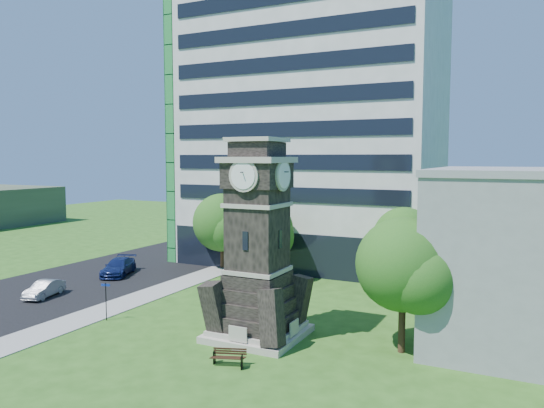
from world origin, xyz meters
The scene contains 14 objects.
ground centered at (0.00, 0.00, 0.00)m, with size 160.00×160.00×0.00m, color #2A5418.
sidewalk centered at (-9.50, 5.00, 0.03)m, with size 3.00×70.00×0.06m, color gray.
street centered at (-18.00, 5.00, 0.01)m, with size 14.00×80.00×0.02m, color black.
clock_tower centered at (3.00, 2.00, 5.28)m, with size 5.40×5.40×12.22m.
office_tall centered at (-3.20, 25.84, 14.22)m, with size 26.20×15.11×28.60m.
car_street_mid centered at (-16.54, 2.68, 0.64)m, with size 1.36×3.91×1.29m, color gray.
car_street_north centered at (-16.81, 11.35, 0.77)m, with size 2.16×5.32×1.54m, color #121E4F.
car_east_lot centered at (16.92, 3.31, 0.71)m, with size 2.36×5.13×1.42m, color #4F5054.
park_bench centered at (3.74, -2.72, 0.49)m, with size 1.80×0.48×0.93m.
street_sign centered at (-7.75, 0.31, 1.63)m, with size 0.62×0.06×2.60m.
tree_nw centered at (-9.64, 18.34, 4.41)m, with size 6.35×5.77×7.48m.
tree_nc centered at (-3.78, 15.97, 4.36)m, with size 5.97×5.43×7.26m.
tree_ne centered at (8.52, 17.47, 4.25)m, with size 5.58×5.07×6.97m.
tree_east centered at (11.61, 3.33, 4.86)m, with size 5.85×5.32×7.72m.
Camera 1 is at (17.99, -26.15, 11.05)m, focal length 35.00 mm.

